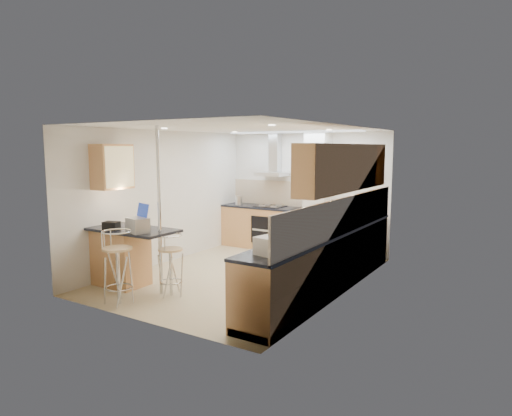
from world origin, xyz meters
The scene contains 16 objects.
ground centered at (0.00, 0.00, 0.00)m, with size 4.80×4.80×0.00m, color tan.
room_shell centered at (0.32, 0.38, 1.54)m, with size 3.64×4.84×2.51m.
right_counter centered at (1.50, 0.00, 0.46)m, with size 0.63×4.40×0.92m.
back_counter centered at (-0.95, 2.10, 0.46)m, with size 1.70×0.63×0.92m.
peninsula centered at (-1.12, -1.45, 0.48)m, with size 1.47×0.72×0.94m.
microwave centered at (1.51, 0.08, 1.06)m, with size 0.50×0.34×0.28m, color white.
laptop centered at (-0.77, -1.65, 1.05)m, with size 0.32×0.24×0.22m, color #9EA2A6.
bag centered at (-1.30, -1.69, 1.00)m, with size 0.23×0.17×0.12m, color black.
bar_stool_near centered at (-0.72, -2.10, 0.53)m, with size 0.43×0.43×1.06m, color tan, non-canonical shape.
bar_stool_end centered at (-0.35, -1.43, 0.46)m, with size 0.38×0.38×0.93m, color tan, non-canonical shape.
jar_a centered at (1.61, 0.83, 1.01)m, with size 0.12×0.12×0.17m, color beige.
jar_b centered at (1.57, 1.21, 1.00)m, with size 0.11×0.11×0.15m, color beige.
jar_c centered at (1.60, -1.00, 1.03)m, with size 0.14×0.14×0.22m, color #B3A88F.
jar_d centered at (1.45, -0.35, 0.99)m, with size 0.10×0.10×0.15m, color white.
bread_bin centered at (1.55, -1.69, 1.03)m, with size 0.32×0.41×0.21m, color beige.
kettle centered at (-1.45, 1.98, 1.02)m, with size 0.16×0.16×0.20m, color silver.
Camera 1 is at (4.20, -6.33, 2.18)m, focal length 32.00 mm.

